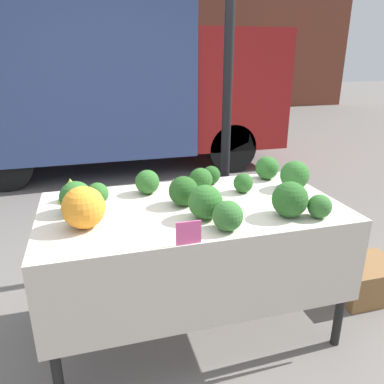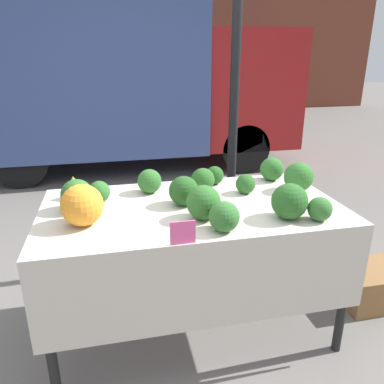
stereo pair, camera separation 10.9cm
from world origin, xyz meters
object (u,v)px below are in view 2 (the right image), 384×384
(price_sign, at_px, (183,233))
(orange_cauliflower, at_px, (82,205))
(produce_crate, at_px, (371,285))
(parked_truck, at_px, (123,73))

(price_sign, bearing_deg, orange_cauliflower, 145.44)
(orange_cauliflower, xyz_separation_m, produce_crate, (1.83, 0.11, -0.79))
(price_sign, bearing_deg, parked_truck, 90.41)
(parked_truck, bearing_deg, orange_cauliflower, -95.81)
(orange_cauliflower, bearing_deg, price_sign, -34.56)
(price_sign, bearing_deg, produce_crate, 16.43)
(produce_crate, bearing_deg, parked_truck, 110.04)
(parked_truck, relative_size, produce_crate, 10.28)
(parked_truck, distance_m, price_sign, 4.35)
(price_sign, xyz_separation_m, produce_crate, (1.39, 0.41, -0.74))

